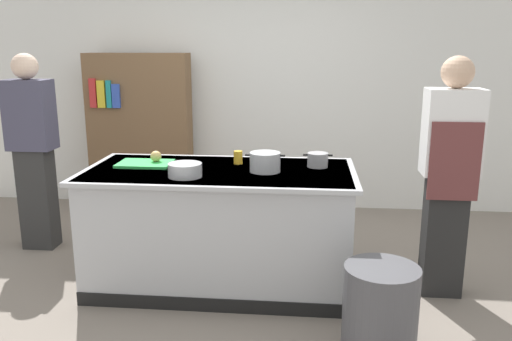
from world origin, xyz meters
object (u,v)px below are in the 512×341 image
at_px(juice_cup, 238,157).
at_px(person_chef, 449,173).
at_px(bookshelf, 140,133).
at_px(trash_bin, 380,312).
at_px(onion, 156,156).
at_px(stock_pot, 265,162).
at_px(person_guest, 33,148).
at_px(mixing_bowl, 185,170).
at_px(sauce_pan, 318,160).

height_order(juice_cup, person_chef, person_chef).
bearing_deg(bookshelf, person_chef, -32.61).
bearing_deg(person_chef, trash_bin, 128.20).
distance_m(onion, bookshelf, 1.81).
relative_size(trash_bin, bookshelf, 0.33).
height_order(stock_pot, trash_bin, stock_pot).
xyz_separation_m(person_guest, bookshelf, (0.57, 1.21, -0.06)).
bearing_deg(onion, person_guest, 159.27).
height_order(onion, bookshelf, bookshelf).
bearing_deg(mixing_bowl, stock_pot, 21.01).
bearing_deg(onion, mixing_bowl, -49.38).
height_order(sauce_pan, bookshelf, bookshelf).
bearing_deg(mixing_bowl, person_chef, 7.50).
distance_m(stock_pot, juice_cup, 0.32).
bearing_deg(person_chef, onion, 67.69).
bearing_deg(stock_pot, sauce_pan, 26.12).
xyz_separation_m(stock_pot, person_guest, (-2.08, 0.62, -0.06)).
bearing_deg(bookshelf, juice_cup, -51.19).
xyz_separation_m(stock_pot, trash_bin, (0.74, -0.83, -0.69)).
bearing_deg(person_chef, person_guest, 61.02).
bearing_deg(stock_pot, juice_cup, 134.34).
height_order(stock_pot, sauce_pan, stock_pot).
xyz_separation_m(mixing_bowl, trash_bin, (1.28, -0.62, -0.67)).
xyz_separation_m(onion, person_chef, (2.14, -0.12, -0.05)).
relative_size(sauce_pan, juice_cup, 2.19).
bearing_deg(stock_pot, mixing_bowl, -158.99).
bearing_deg(stock_pot, onion, 169.71).
bearing_deg(mixing_bowl, sauce_pan, 23.17).
distance_m(stock_pot, sauce_pan, 0.42).
height_order(juice_cup, person_guest, person_guest).
bearing_deg(mixing_bowl, onion, 130.62).
bearing_deg(trash_bin, person_chef, 57.33).
height_order(onion, person_chef, person_chef).
height_order(onion, stock_pot, stock_pot).
bearing_deg(sauce_pan, trash_bin, -70.20).
bearing_deg(stock_pot, person_guest, 163.38).
bearing_deg(person_chef, stock_pot, 72.41).
bearing_deg(juice_cup, mixing_bowl, -125.49).
bearing_deg(sauce_pan, bookshelf, 138.97).
xyz_separation_m(mixing_bowl, person_chef, (1.83, 0.24, -0.03)).
height_order(sauce_pan, person_chef, person_chef).
distance_m(person_chef, bookshelf, 3.33).
xyz_separation_m(sauce_pan, person_guest, (-2.46, 0.44, -0.04)).
bearing_deg(onion, stock_pot, -10.29).
xyz_separation_m(mixing_bowl, bookshelf, (-0.97, 2.04, -0.10)).
bearing_deg(person_guest, bookshelf, 149.66).
distance_m(onion, stock_pot, 0.86).
relative_size(onion, person_chef, 0.05).
xyz_separation_m(sauce_pan, bookshelf, (-1.89, 1.64, -0.10)).
xyz_separation_m(juice_cup, trash_bin, (0.97, -1.06, -0.67)).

